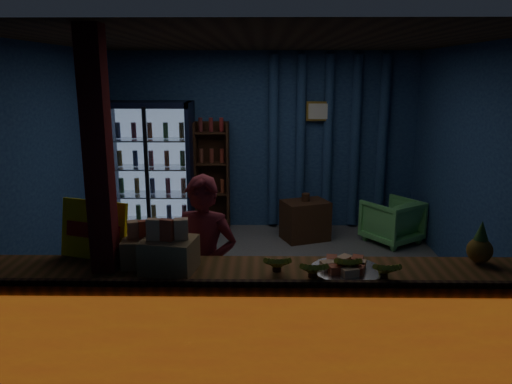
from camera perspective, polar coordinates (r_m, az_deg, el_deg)
ground at (r=5.65m, az=0.27°, el=-10.46°), size 4.60×4.60×0.00m
room_walls at (r=5.21m, az=0.29°, el=5.50°), size 4.60×4.60×4.60m
counter at (r=3.73m, az=0.01°, el=-15.72°), size 4.40×0.57×0.99m
support_post at (r=3.58m, az=-17.07°, el=-3.26°), size 0.16×0.16×2.60m
beverage_cooler at (r=7.38m, az=-11.72°, el=2.61°), size 1.20×0.62×1.90m
bottle_shelf at (r=7.41m, az=-5.00°, el=1.79°), size 0.50×0.28×1.60m
curtain_folds at (r=7.43m, az=8.20°, el=5.69°), size 1.74×0.14×2.50m
framed_picture at (r=7.32m, az=7.18°, el=9.15°), size 0.36×0.04×0.28m
shopkeeper at (r=4.11m, az=-5.94°, el=-8.56°), size 0.62×0.48×1.51m
green_chair at (r=7.12m, az=15.26°, el=-3.22°), size 0.91×0.92×0.61m
side_table at (r=7.03m, az=5.64°, el=-3.21°), size 0.72×0.63×0.66m
yellow_sign at (r=3.86m, az=-18.05°, el=-4.15°), size 0.55×0.28×0.44m
snack_box_left at (r=3.53m, az=-9.89°, el=-6.80°), size 0.40×0.35×0.38m
snack_box_centre at (r=3.68m, az=-12.58°, el=-6.39°), size 0.32×0.27×0.32m
pastry_tray at (r=3.54m, az=10.31°, el=-8.62°), size 0.50×0.50×0.08m
banana_bunches at (r=3.44m, az=8.48°, el=-8.33°), size 0.93×0.28×0.15m
pineapple at (r=3.94m, az=24.23°, el=-5.70°), size 0.18×0.18×0.31m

